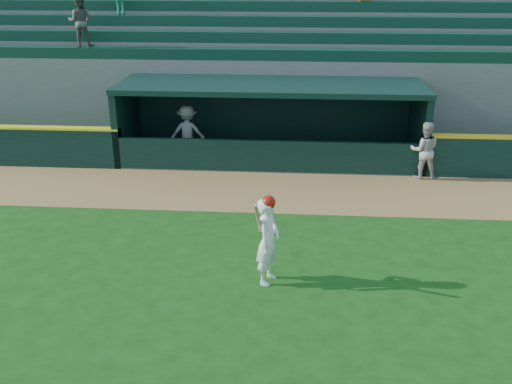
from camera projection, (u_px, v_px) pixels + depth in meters
ground at (250, 283)px, 11.22m from camera, size 120.00×120.00×0.00m
warning_track at (265, 191)px, 15.76m from camera, size 40.00×3.00×0.01m
dugout_player_front at (424, 150)px, 16.47m from camera, size 0.85×0.68×1.69m
dugout_player_inside at (188, 132)px, 18.13m from camera, size 1.15×0.69×1.74m
dugout at (271, 116)px, 18.13m from camera, size 9.40×2.80×2.46m
stands at (277, 61)px, 21.98m from camera, size 34.50×6.28×7.51m
batter_at_plate at (268, 239)px, 10.97m from camera, size 0.59×0.85×1.84m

